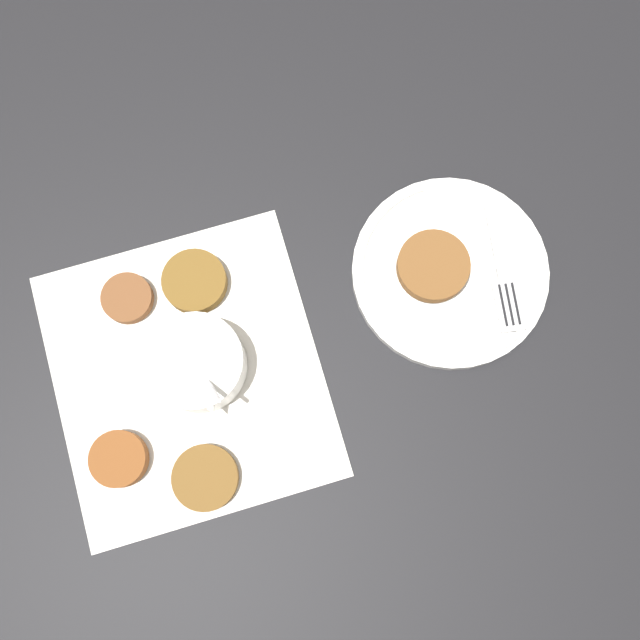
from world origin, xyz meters
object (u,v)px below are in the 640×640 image
at_px(sauce_bowl, 198,364).
at_px(serving_plate, 450,271).
at_px(fork, 504,278).
at_px(fritter_on_plate, 433,266).

height_order(sauce_bowl, serving_plate, sauce_bowl).
xyz_separation_m(serving_plate, fork, (0.03, 0.05, 0.01)).
bearing_deg(fritter_on_plate, serving_plate, 66.22).
distance_m(fritter_on_plate, fork, 0.08).
height_order(fritter_on_plate, fork, fritter_on_plate).
bearing_deg(fork, sauce_bowl, -94.82).
distance_m(sauce_bowl, serving_plate, 0.30).
relative_size(sauce_bowl, fork, 0.72).
relative_size(serving_plate, fritter_on_plate, 2.76).
xyz_separation_m(sauce_bowl, serving_plate, (-0.00, 0.30, -0.02)).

